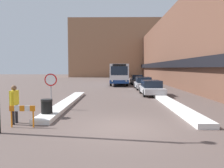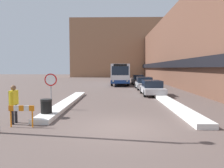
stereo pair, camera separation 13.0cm
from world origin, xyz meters
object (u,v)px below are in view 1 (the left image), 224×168
(parked_car_back, at_px, (137,80))
(construction_barricade, at_px, (22,112))
(stop_sign, at_px, (51,84))
(street_lamp, at_px, (2,26))
(parked_car_front, at_px, (151,88))
(parked_car_middle, at_px, (143,83))
(trash_bin, at_px, (47,108))
(city_bus, at_px, (119,73))
(pedestrian, at_px, (14,101))

(parked_car_back, height_order, construction_barricade, parked_car_back)
(stop_sign, height_order, street_lamp, street_lamp)
(street_lamp, bearing_deg, parked_car_front, 57.64)
(parked_car_middle, height_order, stop_sign, stop_sign)
(stop_sign, xyz_separation_m, trash_bin, (0.45, -2.31, -1.11))
(city_bus, xyz_separation_m, street_lamp, (-4.86, -25.41, 2.40))
(city_bus, distance_m, stop_sign, 20.90)
(parked_car_front, height_order, pedestrian, pedestrian)
(stop_sign, height_order, construction_barricade, stop_sign)
(construction_barricade, bearing_deg, parked_car_middle, 66.55)
(construction_barricade, bearing_deg, street_lamp, -109.95)
(pedestrian, distance_m, trash_bin, 1.75)
(pedestrian, bearing_deg, parked_car_middle, -23.45)
(street_lamp, bearing_deg, parked_car_middle, 66.71)
(city_bus, distance_m, parked_car_front, 13.59)
(parked_car_middle, distance_m, pedestrian, 18.30)
(parked_car_front, distance_m, parked_car_middle, 5.74)
(pedestrian, relative_size, construction_barricade, 1.60)
(street_lamp, height_order, trash_bin, street_lamp)
(parked_car_back, xyz_separation_m, pedestrian, (-8.00, -24.26, 0.32))
(parked_car_back, bearing_deg, trash_bin, -106.75)
(stop_sign, xyz_separation_m, construction_barricade, (-0.02, -4.15, -0.92))
(street_lamp, distance_m, pedestrian, 3.39)
(parked_car_front, distance_m, parked_car_back, 13.55)
(trash_bin, bearing_deg, street_lamp, -106.14)
(city_bus, distance_m, street_lamp, 25.98)
(parked_car_middle, relative_size, trash_bin, 4.49)
(street_lamp, xyz_separation_m, construction_barricade, (0.31, 0.85, -3.44))
(parked_car_front, relative_size, trash_bin, 4.75)
(pedestrian, bearing_deg, street_lamp, -165.97)
(street_lamp, height_order, construction_barricade, street_lamp)
(trash_bin, bearing_deg, parked_car_front, 53.82)
(parked_car_front, height_order, trash_bin, parked_car_front)
(stop_sign, bearing_deg, parked_car_front, 44.16)
(parked_car_back, bearing_deg, stop_sign, -109.60)
(parked_car_back, height_order, street_lamp, street_lamp)
(street_lamp, height_order, pedestrian, street_lamp)
(city_bus, bearing_deg, parked_car_back, 6.03)
(parked_car_back, xyz_separation_m, stop_sign, (-7.37, -20.70, 0.85))
(city_bus, distance_m, pedestrian, 24.52)
(parked_car_back, distance_m, trash_bin, 24.03)
(pedestrian, bearing_deg, stop_sign, -7.53)
(parked_car_middle, height_order, construction_barricade, parked_car_middle)
(stop_sign, bearing_deg, construction_barricade, -90.34)
(parked_car_back, relative_size, stop_sign, 2.09)
(parked_car_middle, bearing_deg, trash_bin, -114.48)
(city_bus, relative_size, street_lamp, 1.52)
(street_lamp, bearing_deg, city_bus, 79.18)
(stop_sign, xyz_separation_m, pedestrian, (-0.63, -3.56, -0.53))
(street_lamp, bearing_deg, stop_sign, 86.19)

